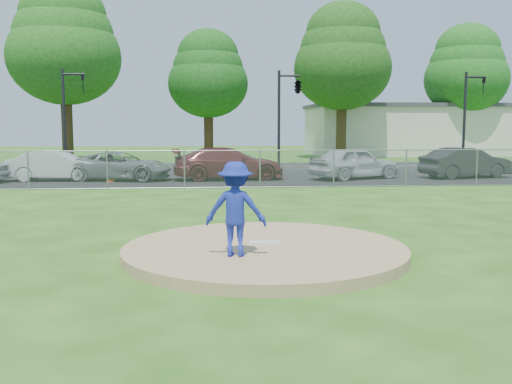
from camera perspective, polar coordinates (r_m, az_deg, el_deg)
ground at (r=20.80m, az=-1.85°, el=-0.20°), size 120.00×120.00×0.00m
pitchers_mound at (r=10.93m, az=0.88°, el=-5.90°), size 5.40×5.40×0.20m
pitching_rubber at (r=11.10m, az=0.78°, el=-5.07°), size 0.60×0.15×0.04m
chain_link_fence at (r=22.71m, az=-2.12°, el=2.28°), size 40.00×0.06×1.50m
parking_lot at (r=27.25m, az=-2.56°, el=1.43°), size 50.00×8.00×0.01m
street at (r=34.72m, az=-3.05°, el=2.55°), size 60.00×7.00×0.01m
commercial_building at (r=51.53m, az=14.61°, el=6.08°), size 16.40×9.40×4.30m
tree_left at (r=43.18m, az=-18.65°, el=13.97°), size 7.84×7.84×12.53m
tree_center at (r=44.80m, az=-4.82°, el=11.73°), size 6.16×6.16×9.84m
tree_right at (r=44.10m, az=8.64°, el=13.31°), size 7.28×7.28×11.63m
tree_far_right at (r=50.46m, az=20.30°, el=11.45°), size 6.72×6.72×10.74m
traffic_signal_left at (r=33.53m, az=-18.27°, el=7.83°), size 1.28×0.20×5.60m
traffic_signal_center at (r=33.08m, az=4.01°, el=10.33°), size 1.42×2.48×5.60m
traffic_signal_right at (r=36.04m, az=20.50°, el=7.64°), size 1.28×0.20×5.60m
pitcher at (r=9.95m, az=-2.05°, el=-1.71°), size 1.16×0.80×1.66m
traffic_cone at (r=26.03m, az=-14.34°, el=1.85°), size 0.39×0.39×0.77m
parked_car_white at (r=27.24m, az=-19.30°, el=2.52°), size 4.20×1.61×1.37m
parked_car_gray at (r=26.66m, az=-13.40°, el=2.54°), size 4.92×2.90×1.28m
parked_car_darkred at (r=26.27m, az=-2.79°, el=2.86°), size 5.26×2.54×1.48m
parked_car_pearl at (r=27.00m, az=9.82°, el=2.89°), size 4.72×3.38×1.49m
parked_car_charcoal at (r=28.96m, az=20.22°, el=2.77°), size 4.58×2.51×1.43m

